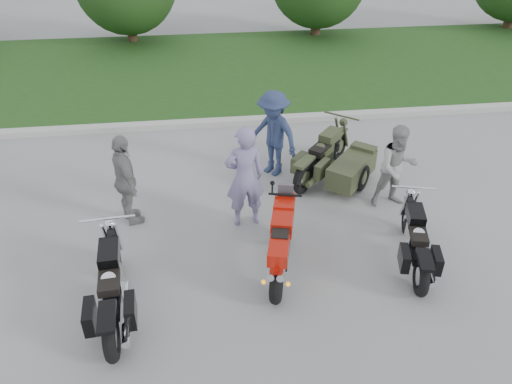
{
  "coord_description": "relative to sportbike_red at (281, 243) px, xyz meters",
  "views": [
    {
      "loc": [
        -0.78,
        -5.78,
        5.52
      ],
      "look_at": [
        0.14,
        1.48,
        0.8
      ],
      "focal_mm": 35.0,
      "sensor_mm": 36.0,
      "label": 1
    }
  ],
  "objects": [
    {
      "name": "curb",
      "position": [
        -0.39,
        5.68,
        -0.5
      ],
      "size": [
        60.0,
        0.3,
        0.15
      ],
      "primitive_type": "cube",
      "color": "#B2AFA8",
      "rests_on": "ground"
    },
    {
      "name": "cruiser_sidecar",
      "position": [
        1.64,
        2.56,
        -0.15
      ],
      "size": [
        1.95,
        2.15,
        0.9
      ],
      "rotation": [
        0.0,
        0.0,
        -0.7
      ],
      "color": "black",
      "rests_on": "ground"
    },
    {
      "name": "person_denim",
      "position": [
        0.36,
        3.13,
        0.36
      ],
      "size": [
        1.32,
        1.35,
        1.86
      ],
      "primitive_type": "imported",
      "rotation": [
        0.0,
        0.0,
        -0.84
      ],
      "color": "navy",
      "rests_on": "ground"
    },
    {
      "name": "grass_strip",
      "position": [
        -0.39,
        9.83,
        -0.5
      ],
      "size": [
        60.0,
        8.0,
        0.14
      ],
      "primitive_type": "cube",
      "color": "#29571E",
      "rests_on": "ground"
    },
    {
      "name": "person_back",
      "position": [
        -2.52,
        1.7,
        0.31
      ],
      "size": [
        0.79,
        1.11,
        1.76
      ],
      "primitive_type": "imported",
      "rotation": [
        0.0,
        0.0,
        1.96
      ],
      "color": "gray",
      "rests_on": "ground"
    },
    {
      "name": "person_grey",
      "position": [
        2.5,
        1.64,
        0.26
      ],
      "size": [
        0.84,
        0.68,
        1.66
      ],
      "primitive_type": "imported",
      "rotation": [
        0.0,
        0.0,
        0.06
      ],
      "color": "#989792",
      "rests_on": "ground"
    },
    {
      "name": "cruiser_left",
      "position": [
        -2.55,
        -0.65,
        -0.1
      ],
      "size": [
        0.5,
        2.39,
        0.92
      ],
      "rotation": [
        0.0,
        0.0,
        0.08
      ],
      "color": "black",
      "rests_on": "ground"
    },
    {
      "name": "person_stripe",
      "position": [
        -0.42,
        1.4,
        0.4
      ],
      "size": [
        0.76,
        0.54,
        1.95
      ],
      "primitive_type": "imported",
      "rotation": [
        0.0,
        0.0,
        3.25
      ],
      "color": "gray",
      "rests_on": "ground"
    },
    {
      "name": "sportbike_red",
      "position": [
        0.0,
        0.0,
        0.0
      ],
      "size": [
        0.72,
        2.02,
        0.97
      ],
      "rotation": [
        0.0,
        0.0,
        -0.25
      ],
      "color": "black",
      "rests_on": "ground"
    },
    {
      "name": "cruiser_right",
      "position": [
        2.22,
        -0.12,
        -0.15
      ],
      "size": [
        0.66,
        2.12,
        0.83
      ],
      "rotation": [
        0.0,
        0.0,
        -0.24
      ],
      "color": "black",
      "rests_on": "ground"
    },
    {
      "name": "ground",
      "position": [
        -0.39,
        -0.32,
        -0.57
      ],
      "size": [
        80.0,
        80.0,
        0.0
      ],
      "primitive_type": "plane",
      "color": "#A1A19C",
      "rests_on": "ground"
    }
  ]
}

